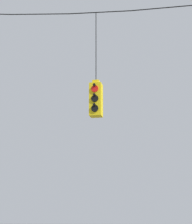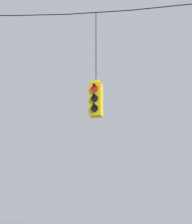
% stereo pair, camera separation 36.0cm
% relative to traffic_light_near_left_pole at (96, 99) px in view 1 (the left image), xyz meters
% --- Properties ---
extents(span_wire, '(13.03, 0.03, 0.48)m').
position_rel_traffic_light_near_left_pole_xyz_m(span_wire, '(1.97, 0.01, 2.77)').
color(span_wire, black).
extents(traffic_light_near_left_pole, '(0.34, 0.46, 3.16)m').
position_rel_traffic_light_near_left_pole_xyz_m(traffic_light_near_left_pole, '(0.00, 0.00, 0.00)').
color(traffic_light_near_left_pole, yellow).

